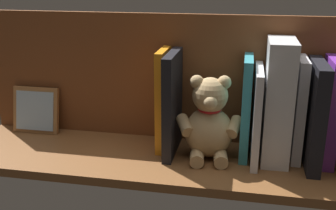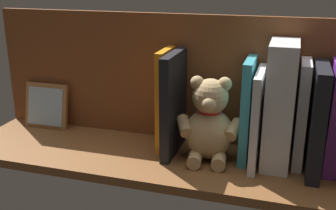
{
  "view_description": "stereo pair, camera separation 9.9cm",
  "coord_description": "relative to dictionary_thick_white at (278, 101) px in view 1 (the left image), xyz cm",
  "views": [
    {
      "loc": [
        -18.06,
        92.56,
        44.96
      ],
      "look_at": [
        0.0,
        0.0,
        13.54
      ],
      "focal_mm": 43.58,
      "sensor_mm": 36.0,
      "label": 1
    },
    {
      "loc": [
        -27.69,
        90.15,
        44.96
      ],
      "look_at": [
        0.0,
        0.0,
        13.54
      ],
      "focal_mm": 43.58,
      "sensor_mm": 36.0,
      "label": 2
    }
  ],
  "objects": [
    {
      "name": "book_9",
      "position": [
        28.47,
        -1.48,
        -1.8
      ],
      "size": [
        1.97,
        11.8,
        26.1
      ],
      "primitive_type": "cube",
      "color": "orange",
      "rests_on": "ground_plane"
    },
    {
      "name": "shelf_back_panel",
      "position": [
        26.15,
        -8.53,
        2.27
      ],
      "size": [
        108.36,
        1.5,
        34.25
      ],
      "primitive_type": "cube",
      "color": "brown",
      "rests_on": "ground_plane"
    },
    {
      "name": "teddy_bear",
      "position": [
        16.09,
        2.17,
        -5.62
      ],
      "size": [
        16.91,
        14.35,
        20.97
      ],
      "rotation": [
        0.0,
        0.0,
        0.12
      ],
      "color": "tan",
      "rests_on": "ground_plane"
    },
    {
      "name": "book_7",
      "position": [
        7.41,
        -0.78,
        -2.28
      ],
      "size": [
        2.13,
        13.19,
        25.15
      ],
      "primitive_type": "cube",
      "rotation": [
        0.0,
        -0.0,
        0.0
      ],
      "color": "teal",
      "rests_on": "ground_plane"
    },
    {
      "name": "book_4",
      "position": [
        -8.45,
        1.31,
        -2.31
      ],
      "size": [
        3.05,
        17.38,
        25.08
      ],
      "primitive_type": "cube",
      "color": "black",
      "rests_on": "ground_plane"
    },
    {
      "name": "picture_frame_leaning",
      "position": [
        66.74,
        -5.02,
        -8.37
      ],
      "size": [
        13.59,
        4.11,
        13.21
      ],
      "color": "#9E6B3D",
      "rests_on": "ground_plane"
    },
    {
      "name": "book_3",
      "position": [
        -12.21,
        -0.83,
        -2.07
      ],
      "size": [
        3.42,
        13.1,
        25.6
      ],
      "primitive_type": "cube",
      "rotation": [
        0.0,
        -0.01,
        0.0
      ],
      "color": "purple",
      "rests_on": "ground_plane"
    },
    {
      "name": "book_6",
      "position": [
        4.78,
        1.15,
        -3.34
      ],
      "size": [
        1.71,
        17.05,
        23.02
      ],
      "primitive_type": "cube",
      "color": "silver",
      "rests_on": "ground_plane"
    },
    {
      "name": "book_8",
      "position": [
        25.6,
        0.84,
        -1.88
      ],
      "size": [
        2.34,
        16.43,
        25.93
      ],
      "primitive_type": "cube",
      "color": "black",
      "rests_on": "ground_plane"
    },
    {
      "name": "dictionary_thick_white",
      "position": [
        0.0,
        0.0,
        0.0
      ],
      "size": [
        6.43,
        14.56,
        29.7
      ],
      "primitive_type": "cube",
      "color": "silver",
      "rests_on": "ground_plane"
    },
    {
      "name": "ground_plane",
      "position": [
        26.15,
        3.88,
        -15.95
      ],
      "size": [
        108.36,
        29.32,
        2.2
      ],
      "primitive_type": "cube",
      "color": "brown"
    },
    {
      "name": "book_5",
      "position": [
        -5.07,
        -1.44,
        -2.2
      ],
      "size": [
        2.29,
        11.88,
        25.3
      ],
      "primitive_type": "cube",
      "color": "silver",
      "rests_on": "ground_plane"
    }
  ]
}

